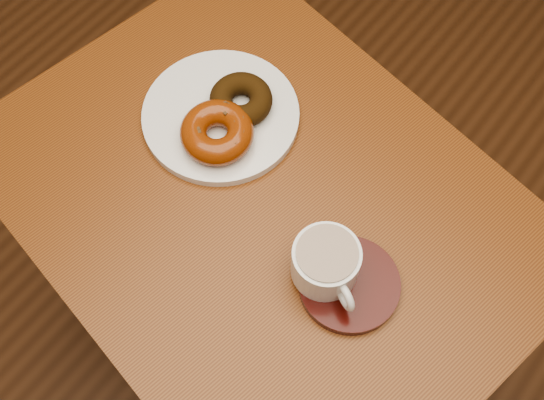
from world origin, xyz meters
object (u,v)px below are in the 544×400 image
Objects in this scene: coffee_cup at (326,263)px; cafe_table at (263,232)px; donut_plate at (221,115)px; saucer at (349,284)px.

cafe_table is at bearing -169.43° from coffee_cup.
coffee_cup reaches higher than cafe_table.
cafe_table is 3.73× the size of donut_plate.
saucer is (0.19, -0.03, 0.14)m from cafe_table.
cafe_table is 6.52× the size of saucer.
donut_plate is 2.10× the size of coffee_cup.
coffee_cup is at bearing -21.43° from donut_plate.
coffee_cup is at bearing -167.27° from saucer.
donut_plate is at bearing 163.07° from cafe_table.
saucer is at bearing -17.80° from donut_plate.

